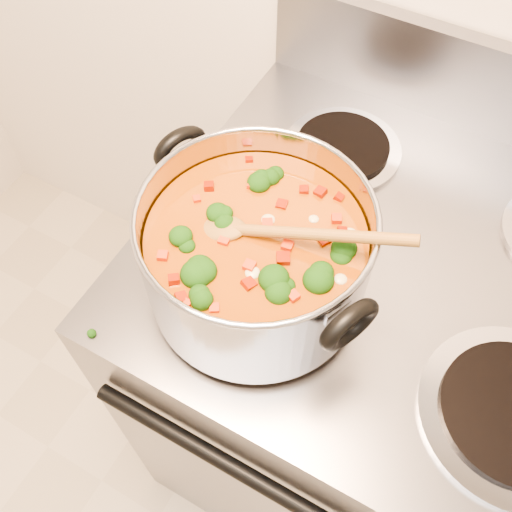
{
  "coord_description": "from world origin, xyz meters",
  "views": [
    {
      "loc": [
        -0.03,
        0.65,
        1.62
      ],
      "look_at": [
        -0.23,
        1.01,
        1.01
      ],
      "focal_mm": 40.0,
      "sensor_mm": 36.0,
      "label": 1
    }
  ],
  "objects": [
    {
      "name": "stockpot",
      "position": [
        -0.23,
        1.01,
        1.01
      ],
      "size": [
        0.35,
        0.29,
        0.17
      ],
      "rotation": [
        0.0,
        0.0,
        -0.41
      ],
      "color": "#ACADB5",
      "rests_on": "electric_range"
    },
    {
      "name": "cooktop_crumbs",
      "position": [
        -0.05,
        1.03,
        0.92
      ],
      "size": [
        0.06,
        0.33,
        0.01
      ],
      "color": "black",
      "rests_on": "electric_range"
    },
    {
      "name": "wooden_spoon",
      "position": [
        -0.21,
        1.01,
        1.07
      ],
      "size": [
        0.27,
        0.09,
        0.08
      ],
      "rotation": [
        0.0,
        0.0,
        0.25
      ],
      "color": "brown",
      "rests_on": "stockpot"
    },
    {
      "name": "electric_range",
      "position": [
        -0.05,
        1.16,
        0.47
      ],
      "size": [
        0.78,
        0.71,
        1.08
      ],
      "color": "gray",
      "rests_on": "ground"
    }
  ]
}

